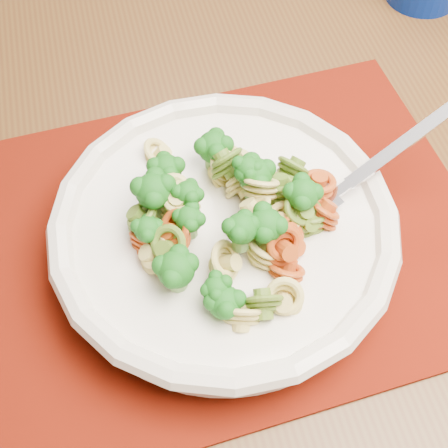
{
  "coord_description": "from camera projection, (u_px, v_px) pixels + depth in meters",
  "views": [
    {
      "loc": [
        -0.31,
        -0.46,
        1.16
      ],
      "look_at": [
        -0.29,
        -0.19,
        0.76
      ],
      "focal_mm": 50.0,
      "sensor_mm": 36.0,
      "label": 1
    }
  ],
  "objects": [
    {
      "name": "dining_table",
      "position": [
        168.0,
        233.0,
        0.65
      ],
      "size": [
        1.44,
        1.07,
        0.71
      ],
      "rotation": [
        0.0,
        0.0,
        0.19
      ],
      "color": "#4E3215",
      "rests_on": "ground"
    },
    {
      "name": "placemat",
      "position": [
        230.0,
        235.0,
        0.53
      ],
      "size": [
        0.48,
        0.42,
        0.0
      ],
      "primitive_type": "cube",
      "rotation": [
        0.0,
        0.0,
        0.24
      ],
      "color": "#5D0E04",
      "rests_on": "dining_table"
    },
    {
      "name": "pasta_bowl",
      "position": [
        224.0,
        230.0,
        0.49
      ],
      "size": [
        0.28,
        0.28,
        0.05
      ],
      "color": "silver",
      "rests_on": "placemat"
    },
    {
      "name": "pasta_broccoli_heap",
      "position": [
        224.0,
        220.0,
        0.48
      ],
      "size": [
        0.23,
        0.23,
        0.06
      ],
      "primitive_type": null,
      "color": "#D4C369",
      "rests_on": "pasta_bowl"
    },
    {
      "name": "fork",
      "position": [
        323.0,
        203.0,
        0.49
      ],
      "size": [
        0.17,
        0.11,
        0.08
      ],
      "primitive_type": null,
      "rotation": [
        0.0,
        -0.35,
        0.49
      ],
      "color": "silver",
      "rests_on": "pasta_bowl"
    }
  ]
}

